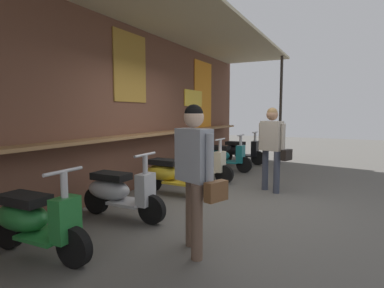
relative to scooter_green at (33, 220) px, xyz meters
The scene contains 10 objects.
ground_plane 2.98m from the scooter_green, 21.50° to the right, with size 30.19×30.19×0.00m, color #56544F.
market_stall_facade 3.20m from the scooter_green, 16.08° to the left, with size 10.78×2.26×3.27m.
scooter_green is the anchor object (origin of this frame).
scooter_silver 1.35m from the scooter_green, ahead, with size 0.46×1.40×0.97m.
scooter_yellow 2.80m from the scooter_green, ahead, with size 0.46×1.40×0.97m.
scooter_cream 4.09m from the scooter_green, ahead, with size 0.46×1.40×0.97m.
scooter_teal 5.47m from the scooter_green, ahead, with size 0.46×1.40×0.97m.
scooter_black 6.78m from the scooter_green, ahead, with size 0.46×1.40×0.97m.
shopper_with_handbag 1.81m from the scooter_green, 60.59° to the right, with size 0.43×0.65×1.61m.
shopper_browsing 4.25m from the scooter_green, 22.77° to the right, with size 0.37×0.65×1.61m.
Camera 1 is at (-4.82, -1.87, 1.52)m, focal length 29.12 mm.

